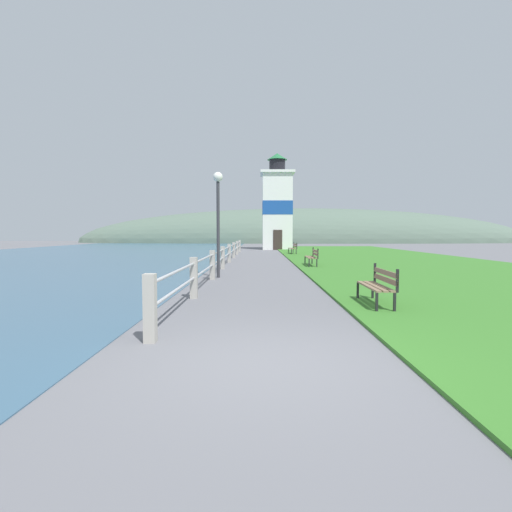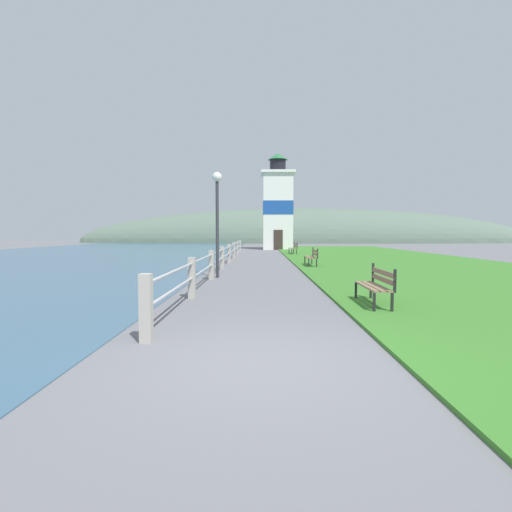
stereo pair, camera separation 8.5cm
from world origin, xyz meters
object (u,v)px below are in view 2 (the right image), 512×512
lighthouse (278,207)px  park_bench_far (294,248)px  park_bench_near (376,283)px  park_bench_midway (312,256)px  lamp_post (217,205)px

lighthouse → park_bench_far: bearing=-84.8°
park_bench_near → park_bench_midway: size_ratio=0.87×
park_bench_near → park_bench_far: (0.02, 22.50, -0.00)m
park_bench_near → park_bench_far: 22.50m
lamp_post → park_bench_far: bearing=75.5°
park_bench_far → lamp_post: size_ratio=0.44×
park_bench_near → lighthouse: bearing=-87.8°
park_bench_far → lighthouse: lighthouse is taller
park_bench_near → lamp_post: bearing=-53.6°
park_bench_near → lighthouse: 32.28m
park_bench_far → lighthouse: size_ratio=0.18×
park_bench_near → park_bench_far: bearing=-89.3°
park_bench_midway → park_bench_far: same height
park_bench_midway → lamp_post: bearing=50.7°
park_bench_far → park_bench_near: bearing=86.6°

